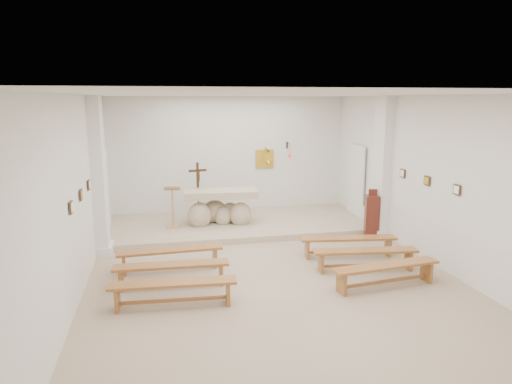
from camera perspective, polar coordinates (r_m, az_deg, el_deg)
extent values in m
cube|color=tan|center=(9.23, 1.73, -10.17)|extent=(7.00, 10.00, 0.00)
cube|color=silver|center=(8.61, -21.38, -0.41)|extent=(0.02, 10.00, 3.50)
cube|color=silver|center=(10.15, 21.31, 1.30)|extent=(0.02, 10.00, 3.50)
cube|color=silver|center=(13.58, -3.28, 4.47)|extent=(7.00, 0.02, 3.50)
cube|color=silver|center=(8.58, 1.87, 12.04)|extent=(7.00, 10.00, 0.02)
cube|color=beige|center=(12.46, -2.12, -4.02)|extent=(6.98, 3.00, 0.15)
cube|color=white|center=(10.54, -19.06, 1.81)|extent=(0.26, 0.55, 3.50)
cube|color=white|center=(11.79, 15.52, 3.00)|extent=(0.26, 0.55, 3.50)
cube|color=yellow|center=(13.76, 1.08, 4.16)|extent=(0.55, 0.04, 0.55)
cube|color=black|center=(13.90, 3.90, 5.87)|extent=(0.04, 0.02, 0.20)
cylinder|color=black|center=(13.75, 4.08, 6.10)|extent=(0.02, 0.30, 0.02)
cylinder|color=black|center=(13.62, 4.25, 5.33)|extent=(0.01, 0.01, 0.34)
sphere|color=red|center=(13.65, 4.23, 4.54)|extent=(0.11, 0.11, 0.11)
cube|color=#402D1C|center=(7.84, -22.12, -1.81)|extent=(0.03, 0.20, 0.20)
cube|color=#402D1C|center=(8.80, -21.04, -0.34)|extent=(0.03, 0.20, 0.20)
cube|color=#402D1C|center=(9.78, -20.17, 0.84)|extent=(0.03, 0.20, 0.20)
cube|color=#402D1C|center=(9.50, 23.82, 0.27)|extent=(0.03, 0.20, 0.20)
cube|color=#402D1C|center=(10.31, 20.60, 1.33)|extent=(0.03, 0.20, 0.20)
cube|color=#402D1C|center=(11.15, 17.85, 2.23)|extent=(0.03, 0.20, 0.20)
cube|color=silver|center=(11.55, -18.48, -4.88)|extent=(0.10, 0.85, 0.52)
cube|color=silver|center=(12.72, 13.95, -3.13)|extent=(0.10, 0.85, 0.52)
ellipsoid|color=beige|center=(12.06, -7.07, -2.96)|extent=(0.62, 0.53, 0.70)
ellipsoid|color=beige|center=(12.15, -1.93, -2.85)|extent=(0.58, 0.49, 0.66)
ellipsoid|color=beige|center=(12.40, -5.17, -2.43)|extent=(0.66, 0.56, 0.62)
ellipsoid|color=beige|center=(12.41, -3.25, -2.65)|extent=(0.54, 0.46, 0.58)
ellipsoid|color=beige|center=(12.20, -4.14, -3.08)|extent=(0.46, 0.39, 0.54)
cube|color=beige|center=(12.11, -4.44, -0.21)|extent=(1.97, 0.89, 0.19)
cube|color=tan|center=(12.10, -10.30, -4.21)|extent=(0.38, 0.38, 0.04)
cylinder|color=tan|center=(11.99, -10.38, -2.06)|extent=(0.05, 0.05, 0.97)
cube|color=tan|center=(11.86, -10.48, 0.44)|extent=(0.44, 0.34, 0.16)
cube|color=white|center=(11.81, -10.50, 0.63)|extent=(0.38, 0.28, 0.12)
cylinder|color=#342010|center=(12.57, -7.16, -3.55)|extent=(0.21, 0.21, 0.03)
cylinder|color=#342010|center=(12.45, -7.22, -1.46)|extent=(0.03, 0.03, 0.97)
cube|color=#342010|center=(12.30, -7.31, 2.15)|extent=(0.07, 0.06, 0.66)
cube|color=#342010|center=(12.28, -7.33, 2.68)|extent=(0.48, 0.15, 0.06)
cube|color=#342010|center=(12.28, -7.27, 2.01)|extent=(0.09, 0.05, 0.28)
imported|color=#285C24|center=(12.93, -7.05, -2.10)|extent=(0.45, 0.40, 0.47)
cube|color=#572119|center=(11.81, 14.26, -2.95)|extent=(0.41, 0.41, 1.06)
cube|color=#572119|center=(11.68, 14.41, -0.06)|extent=(0.22, 0.11, 0.17)
cube|color=#94622B|center=(9.44, -10.70, -7.17)|extent=(2.11, 0.42, 0.05)
cube|color=#94622B|center=(9.50, -16.18, -8.70)|extent=(0.07, 0.31, 0.40)
cube|color=#94622B|center=(9.60, -5.18, -8.07)|extent=(0.07, 0.31, 0.40)
cube|color=#94622B|center=(9.54, -10.63, -8.91)|extent=(1.77, 0.13, 0.05)
cube|color=#94622B|center=(10.25, 11.45, -5.69)|extent=(2.13, 0.62, 0.05)
cube|color=#94622B|center=(10.11, 6.40, -7.07)|extent=(0.10, 0.31, 0.40)
cube|color=#94622B|center=(10.59, 16.17, -6.61)|extent=(0.10, 0.31, 0.40)
cube|color=#94622B|center=(10.34, 11.39, -7.31)|extent=(1.76, 0.30, 0.05)
cube|color=#94622B|center=(8.63, -10.53, -8.97)|extent=(2.12, 0.43, 0.05)
cube|color=#94622B|center=(8.78, -16.51, -10.44)|extent=(0.07, 0.31, 0.40)
cube|color=#94622B|center=(8.73, -4.42, -10.10)|extent=(0.07, 0.31, 0.40)
cube|color=#94622B|center=(8.74, -10.46, -10.85)|extent=(1.77, 0.14, 0.05)
cube|color=#94622B|center=(9.51, 13.52, -7.15)|extent=(2.13, 0.60, 0.05)
cube|color=#94622B|center=(9.34, 8.09, -8.71)|extent=(0.10, 0.31, 0.40)
cube|color=#94622B|center=(9.89, 18.51, -8.04)|extent=(0.10, 0.31, 0.40)
cube|color=#94622B|center=(9.61, 13.43, -8.88)|extent=(1.76, 0.28, 0.05)
cube|color=#94622B|center=(7.83, -10.33, -11.14)|extent=(2.12, 0.47, 0.05)
cube|color=#94622B|center=(8.00, -16.94, -12.66)|extent=(0.08, 0.31, 0.40)
cube|color=#94622B|center=(7.93, -3.54, -12.40)|extent=(0.08, 0.31, 0.40)
cube|color=#94622B|center=(7.95, -10.25, -13.18)|extent=(1.77, 0.18, 0.05)
cube|color=#94622B|center=(8.79, 15.95, -8.85)|extent=(2.13, 0.57, 0.05)
cube|color=#94622B|center=(8.41, 10.64, -11.14)|extent=(0.09, 0.31, 0.40)
cube|color=#94622B|center=(9.38, 20.52, -9.26)|extent=(0.09, 0.31, 0.40)
cube|color=#94622B|center=(8.90, 15.84, -10.70)|extent=(1.76, 0.25, 0.05)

